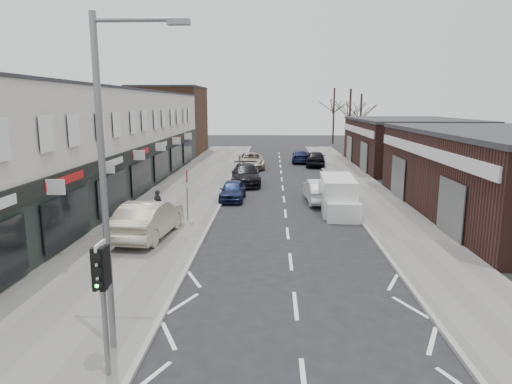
# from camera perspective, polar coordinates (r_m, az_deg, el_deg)

# --- Properties ---
(ground) EXTENTS (160.00, 160.00, 0.00)m
(ground) POSITION_cam_1_polar(r_m,az_deg,el_deg) (12.77, 5.39, -17.73)
(ground) COLOR black
(ground) RESTS_ON ground
(pavement_left) EXTENTS (5.50, 64.00, 0.12)m
(pavement_left) POSITION_cam_1_polar(r_m,az_deg,el_deg) (34.26, -8.00, 0.68)
(pavement_left) COLOR slate
(pavement_left) RESTS_ON ground
(pavement_right) EXTENTS (3.50, 64.00, 0.12)m
(pavement_right) POSITION_cam_1_polar(r_m,az_deg,el_deg) (34.34, 13.00, 0.53)
(pavement_right) COLOR slate
(pavement_right) RESTS_ON ground
(shop_terrace_left) EXTENTS (8.00, 41.00, 7.10)m
(shop_terrace_left) POSITION_cam_1_polar(r_m,az_deg,el_deg) (33.34, -20.49, 5.86)
(shop_terrace_left) COLOR silver
(shop_terrace_left) RESTS_ON ground
(brick_block_far) EXTENTS (8.00, 10.00, 8.00)m
(brick_block_far) POSITION_cam_1_polar(r_m,az_deg,el_deg) (57.66, -10.76, 8.68)
(brick_block_far) COLOR #4D2F21
(brick_block_far) RESTS_ON ground
(right_unit_far) EXTENTS (10.00, 16.00, 4.50)m
(right_unit_far) POSITION_cam_1_polar(r_m,az_deg,el_deg) (47.23, 18.51, 5.71)
(right_unit_far) COLOR #341B17
(right_unit_far) RESTS_ON ground
(tree_far_a) EXTENTS (3.60, 3.60, 8.00)m
(tree_far_a) POSITION_cam_1_polar(r_m,az_deg,el_deg) (60.29, 11.48, 4.93)
(tree_far_a) COLOR #382D26
(tree_far_a) RESTS_ON ground
(tree_far_b) EXTENTS (3.60, 3.60, 7.50)m
(tree_far_b) POSITION_cam_1_polar(r_m,az_deg,el_deg) (66.60, 12.79, 5.43)
(tree_far_b) COLOR #382D26
(tree_far_b) RESTS_ON ground
(tree_far_c) EXTENTS (3.60, 3.60, 8.50)m
(tree_far_c) POSITION_cam_1_polar(r_m,az_deg,el_deg) (72.04, 9.57, 5.95)
(tree_far_c) COLOR #382D26
(tree_far_c) RESTS_ON ground
(traffic_light) EXTENTS (0.28, 0.60, 3.10)m
(traffic_light) POSITION_cam_1_polar(r_m,az_deg,el_deg) (10.55, -18.71, -10.20)
(traffic_light) COLOR slate
(traffic_light) RESTS_ON pavement_left
(street_lamp) EXTENTS (2.23, 0.22, 8.00)m
(street_lamp) POSITION_cam_1_polar(r_m,az_deg,el_deg) (11.16, -17.81, 2.72)
(street_lamp) COLOR slate
(street_lamp) RESTS_ON pavement_left
(warning_sign) EXTENTS (0.12, 0.80, 2.70)m
(warning_sign) POSITION_cam_1_polar(r_m,az_deg,el_deg) (23.93, -8.55, 1.42)
(warning_sign) COLOR slate
(warning_sign) RESTS_ON pavement_left
(white_van) EXTENTS (2.01, 5.22, 2.00)m
(white_van) POSITION_cam_1_polar(r_m,az_deg,el_deg) (26.47, 10.21, -0.47)
(white_van) COLOR white
(white_van) RESTS_ON ground
(sedan_on_pavement) EXTENTS (2.30, 5.29, 1.69)m
(sedan_on_pavement) POSITION_cam_1_polar(r_m,az_deg,el_deg) (21.38, -13.26, -3.28)
(sedan_on_pavement) COLOR #ABA289
(sedan_on_pavement) RESTS_ON pavement_left
(pedestrian) EXTENTS (0.65, 0.55, 1.50)m
(pedestrian) POSITION_cam_1_polar(r_m,az_deg,el_deg) (24.94, -12.13, -1.43)
(pedestrian) COLOR black
(pedestrian) RESTS_ON pavement_left
(parked_car_left_a) EXTENTS (1.59, 3.80, 1.29)m
(parked_car_left_a) POSITION_cam_1_polar(r_m,az_deg,el_deg) (29.38, -2.94, 0.21)
(parked_car_left_a) COLOR #141E40
(parked_car_left_a) RESTS_ON ground
(parked_car_left_b) EXTENTS (2.58, 5.54, 1.57)m
(parked_car_left_b) POSITION_cam_1_polar(r_m,az_deg,el_deg) (35.01, -1.28, 2.20)
(parked_car_left_b) COLOR black
(parked_car_left_b) RESTS_ON ground
(parked_car_left_c) EXTENTS (2.88, 5.47, 1.47)m
(parked_car_left_c) POSITION_cam_1_polar(r_m,az_deg,el_deg) (44.11, -0.59, 3.96)
(parked_car_left_c) COLOR #AE9E8B
(parked_car_left_c) RESTS_ON ground
(parked_car_right_a) EXTENTS (1.77, 4.59, 1.49)m
(parked_car_right_a) POSITION_cam_1_polar(r_m,az_deg,el_deg) (28.96, 7.92, 0.17)
(parked_car_right_a) COLOR silver
(parked_car_right_a) RESTS_ON ground
(parked_car_right_b) EXTENTS (2.27, 4.77, 1.57)m
(parked_car_right_b) POSITION_cam_1_polar(r_m,az_deg,el_deg) (45.73, 7.47, 4.18)
(parked_car_right_b) COLOR black
(parked_car_right_b) RESTS_ON ground
(parked_car_right_c) EXTENTS (2.12, 4.62, 1.31)m
(parked_car_right_c) POSITION_cam_1_polar(r_m,az_deg,el_deg) (48.55, 5.62, 4.46)
(parked_car_right_c) COLOR #131A3B
(parked_car_right_c) RESTS_ON ground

